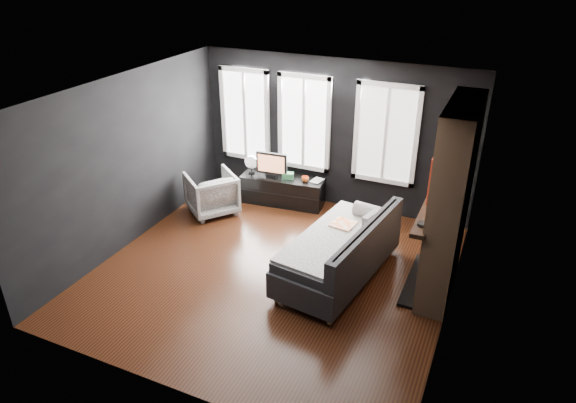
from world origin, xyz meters
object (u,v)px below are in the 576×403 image
at_px(media_console, 283,190).
at_px(mug, 305,178).
at_px(mantel_vase, 437,187).
at_px(monitor, 272,163).
at_px(book, 313,174).
at_px(sofa, 339,248).
at_px(armchair, 211,191).

relative_size(media_console, mug, 12.00).
bearing_deg(mug, mantel_vase, -23.44).
height_order(monitor, mug, monitor).
bearing_deg(monitor, book, 9.58).
relative_size(monitor, book, 2.42).
distance_m(media_console, mug, 0.56).
bearing_deg(media_console, book, 7.03).
xyz_separation_m(sofa, armchair, (-2.75, 0.98, -0.07)).
bearing_deg(book, media_console, -166.85).
relative_size(sofa, mantel_vase, 10.57).
distance_m(book, mantel_vase, 2.69).
bearing_deg(book, mug, -126.46).
distance_m(sofa, mantel_vase, 1.62).
relative_size(armchair, mantel_vase, 3.91).
distance_m(sofa, media_console, 2.51).
xyz_separation_m(media_console, monitor, (-0.19, -0.06, 0.53)).
bearing_deg(monitor, armchair, -141.04).
distance_m(armchair, mantel_vase, 4.00).
xyz_separation_m(mug, mantel_vase, (2.41, -1.05, 0.74)).
bearing_deg(armchair, mantel_vase, 125.75).
distance_m(armchair, media_console, 1.33).
height_order(sofa, mantel_vase, mantel_vase).
bearing_deg(mug, book, 53.54).
relative_size(monitor, mantel_vase, 2.83).
distance_m(monitor, mug, 0.68).
height_order(media_console, book, book).
height_order(media_console, mug, mug).
xyz_separation_m(sofa, book, (-1.18, 1.95, 0.17)).
bearing_deg(monitor, sofa, -46.99).
height_order(media_console, monitor, monitor).
xyz_separation_m(monitor, book, (0.74, 0.18, -0.14)).
xyz_separation_m(mug, book, (0.10, 0.13, 0.06)).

